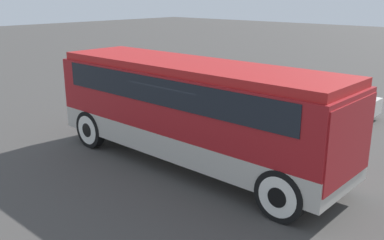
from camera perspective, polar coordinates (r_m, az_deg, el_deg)
The scene contains 4 objects.
ground_plane at distance 12.59m, azimuth 0.00°, elevation -5.89°, with size 120.00×120.00×0.00m, color #423F3D.
tour_bus at distance 11.96m, azimuth 0.34°, elevation 2.07°, with size 9.15×2.53×2.99m.
parked_car_near at distance 18.46m, azimuth 16.12°, elevation 2.99°, with size 4.70×1.96×1.39m.
parked_car_mid at distance 20.54m, azimuth 4.49°, elevation 4.78°, with size 4.42×1.94×1.27m.
Camera 1 is at (7.84, -8.61, 4.78)m, focal length 40.00 mm.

